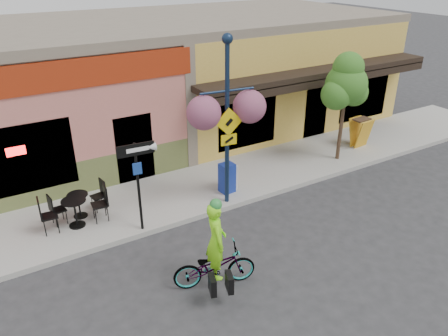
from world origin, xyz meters
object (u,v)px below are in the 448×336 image
cyclist_rider (216,250)px  one_way_sign (139,188)px  newspaper_box_blue (227,178)px  street_tree (343,107)px  bicycle (214,266)px  building (167,76)px  lamp_post (227,124)px  newspaper_box_grey (230,177)px

cyclist_rider → one_way_sign: 2.82m
newspaper_box_blue → street_tree: bearing=-4.0°
bicycle → newspaper_box_blue: bearing=-17.4°
building → one_way_sign: 7.90m
street_tree → cyclist_rider: bearing=-154.1°
building → cyclist_rider: (-3.19, -9.51, -1.34)m
cyclist_rider → street_tree: (6.85, 3.32, 1.13)m
bicycle → street_tree: (6.90, 3.32, 1.56)m
one_way_sign → newspaper_box_blue: 3.11m
street_tree → building: bearing=120.6°
one_way_sign → newspaper_box_blue: (2.96, 0.58, -0.76)m
building → street_tree: building is taller
bicycle → newspaper_box_blue: size_ratio=1.98×
bicycle → building: bearing=-1.1°
one_way_sign → street_tree: street_tree is taller
bicycle → street_tree: bearing=-46.6°
lamp_post → newspaper_box_blue: 2.02m
lamp_post → one_way_sign: lamp_post is taller
building → lamp_post: 6.85m
one_way_sign → street_tree: bearing=9.3°
building → newspaper_box_grey: building is taller
lamp_post → building: bearing=87.0°
bicycle → cyclist_rider: (0.05, 0.00, 0.43)m
newspaper_box_blue → street_tree: 4.82m
cyclist_rider → newspaper_box_blue: bearing=-16.8°
building → street_tree: 7.19m
one_way_sign → newspaper_box_grey: bearing=17.0°
cyclist_rider → street_tree: 7.70m
newspaper_box_blue → street_tree: (4.60, 0.05, 1.43)m
newspaper_box_blue → newspaper_box_grey: 0.21m
bicycle → one_way_sign: 2.91m
one_way_sign → street_tree: 7.61m
building → newspaper_box_blue: building is taller
lamp_post → newspaper_box_blue: (0.31, 0.50, -1.93)m
street_tree → newspaper_box_blue: bearing=-179.3°
newspaper_box_grey → street_tree: bearing=-2.6°
building → one_way_sign: size_ratio=7.45×
bicycle → one_way_sign: one_way_sign is taller
newspaper_box_blue → bicycle: bearing=-129.8°
building → bicycle: bearing=-108.8°
building → newspaper_box_blue: 6.52m
one_way_sign → newspaper_box_blue: size_ratio=2.65×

